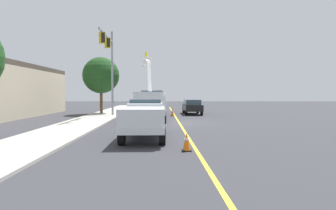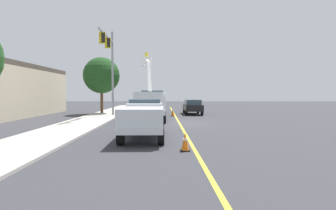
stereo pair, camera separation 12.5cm
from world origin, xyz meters
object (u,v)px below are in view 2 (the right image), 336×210
at_px(passing_minivan, 192,106).
at_px(traffic_cone_mid_front, 173,112).
at_px(traffic_cone_leading, 185,142).
at_px(traffic_signal_mast, 110,58).
at_px(service_pickup_truck, 143,117).
at_px(utility_bucket_truck, 151,102).

relative_size(passing_minivan, traffic_cone_mid_front, 5.84).
xyz_separation_m(passing_minivan, traffic_cone_leading, (-19.79, 1.91, -0.58)).
bearing_deg(traffic_signal_mast, service_pickup_truck, -159.72).
height_order(utility_bucket_truck, passing_minivan, utility_bucket_truck).
distance_m(utility_bucket_truck, traffic_cone_leading, 13.50).
height_order(traffic_cone_leading, traffic_signal_mast, traffic_signal_mast).
bearing_deg(traffic_cone_mid_front, utility_bucket_truck, 153.69).
relative_size(passing_minivan, traffic_signal_mast, 0.55).
bearing_deg(passing_minivan, utility_bucket_truck, 146.78).
xyz_separation_m(traffic_cone_mid_front, traffic_signal_mast, (-1.67, 6.28, 5.47)).
xyz_separation_m(utility_bucket_truck, traffic_cone_mid_front, (4.03, -1.99, -1.19)).
xyz_separation_m(service_pickup_truck, passing_minivan, (16.68, -3.97, -0.15)).
distance_m(passing_minivan, traffic_cone_leading, 19.89).
distance_m(utility_bucket_truck, service_pickup_truck, 10.14).
height_order(passing_minivan, traffic_cone_mid_front, passing_minivan).
bearing_deg(passing_minivan, traffic_cone_mid_front, 137.67).
xyz_separation_m(passing_minivan, traffic_cone_mid_front, (-2.53, 2.30, -0.56)).
height_order(utility_bucket_truck, traffic_signal_mast, traffic_signal_mast).
bearing_deg(traffic_cone_leading, traffic_cone_mid_front, 1.29).
bearing_deg(traffic_cone_leading, utility_bucket_truck, 10.19).
bearing_deg(traffic_cone_leading, service_pickup_truck, 33.45).
bearing_deg(service_pickup_truck, traffic_cone_leading, -146.55).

